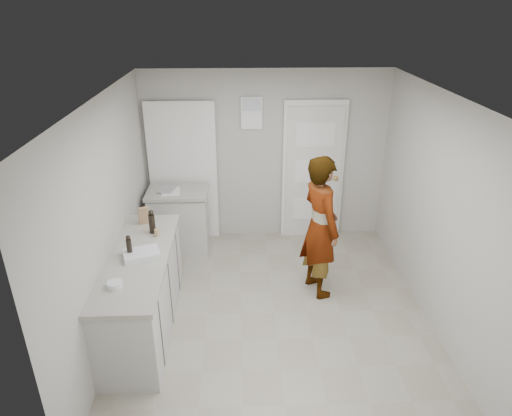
{
  "coord_description": "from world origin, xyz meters",
  "views": [
    {
      "loc": [
        -0.37,
        -4.32,
        3.36
      ],
      "look_at": [
        -0.2,
        0.4,
        1.17
      ],
      "focal_mm": 32.0,
      "sensor_mm": 36.0,
      "label": 1
    }
  ],
  "objects_px": {
    "oil_cruet_b": "(129,247)",
    "egg_bowl": "(115,285)",
    "oil_cruet_a": "(152,222)",
    "baking_dish": "(141,254)",
    "cake_mix_box": "(144,215)",
    "person": "(320,227)",
    "spice_jar": "(157,233)"
  },
  "relations": [
    {
      "from": "oil_cruet_b",
      "to": "egg_bowl",
      "type": "height_order",
      "value": "oil_cruet_b"
    },
    {
      "from": "oil_cruet_a",
      "to": "baking_dish",
      "type": "height_order",
      "value": "oil_cruet_a"
    },
    {
      "from": "oil_cruet_b",
      "to": "cake_mix_box",
      "type": "bearing_deg",
      "value": 89.69
    },
    {
      "from": "egg_bowl",
      "to": "oil_cruet_a",
      "type": "bearing_deg",
      "value": 80.97
    },
    {
      "from": "oil_cruet_a",
      "to": "oil_cruet_b",
      "type": "bearing_deg",
      "value": -104.83
    },
    {
      "from": "person",
      "to": "spice_jar",
      "type": "height_order",
      "value": "person"
    },
    {
      "from": "spice_jar",
      "to": "oil_cruet_a",
      "type": "height_order",
      "value": "oil_cruet_a"
    },
    {
      "from": "oil_cruet_a",
      "to": "baking_dish",
      "type": "distance_m",
      "value": 0.54
    },
    {
      "from": "person",
      "to": "egg_bowl",
      "type": "bearing_deg",
      "value": 99.81
    },
    {
      "from": "spice_jar",
      "to": "oil_cruet_a",
      "type": "bearing_deg",
      "value": 126.2
    },
    {
      "from": "person",
      "to": "oil_cruet_a",
      "type": "distance_m",
      "value": 1.96
    },
    {
      "from": "spice_jar",
      "to": "oil_cruet_b",
      "type": "bearing_deg",
      "value": -114.25
    },
    {
      "from": "cake_mix_box",
      "to": "oil_cruet_a",
      "type": "xyz_separation_m",
      "value": [
        0.14,
        -0.25,
        0.03
      ]
    },
    {
      "from": "person",
      "to": "egg_bowl",
      "type": "xyz_separation_m",
      "value": [
        -2.11,
        -1.22,
        0.07
      ]
    },
    {
      "from": "spice_jar",
      "to": "oil_cruet_b",
      "type": "xyz_separation_m",
      "value": [
        -0.2,
        -0.45,
        0.08
      ]
    },
    {
      "from": "person",
      "to": "baking_dish",
      "type": "bearing_deg",
      "value": 88.91
    },
    {
      "from": "baking_dish",
      "to": "egg_bowl",
      "type": "xyz_separation_m",
      "value": [
        -0.14,
        -0.54,
        -0.0
      ]
    },
    {
      "from": "person",
      "to": "oil_cruet_b",
      "type": "xyz_separation_m",
      "value": [
        -2.08,
        -0.68,
        0.16
      ]
    },
    {
      "from": "person",
      "to": "oil_cruet_b",
      "type": "relative_size",
      "value": 6.98
    },
    {
      "from": "baking_dish",
      "to": "egg_bowl",
      "type": "height_order",
      "value": "baking_dish"
    },
    {
      "from": "person",
      "to": "spice_jar",
      "type": "distance_m",
      "value": 1.9
    },
    {
      "from": "person",
      "to": "baking_dish",
      "type": "height_order",
      "value": "person"
    },
    {
      "from": "cake_mix_box",
      "to": "oil_cruet_a",
      "type": "bearing_deg",
      "value": -84.16
    },
    {
      "from": "baking_dish",
      "to": "oil_cruet_a",
      "type": "bearing_deg",
      "value": 87.12
    },
    {
      "from": "cake_mix_box",
      "to": "person",
      "type": "bearing_deg",
      "value": -25.95
    },
    {
      "from": "cake_mix_box",
      "to": "oil_cruet_b",
      "type": "bearing_deg",
      "value": -113.57
    },
    {
      "from": "person",
      "to": "oil_cruet_b",
      "type": "bearing_deg",
      "value": 87.95
    },
    {
      "from": "spice_jar",
      "to": "oil_cruet_a",
      "type": "distance_m",
      "value": 0.14
    },
    {
      "from": "spice_jar",
      "to": "oil_cruet_b",
      "type": "relative_size",
      "value": 0.33
    },
    {
      "from": "spice_jar",
      "to": "baking_dish",
      "type": "height_order",
      "value": "spice_jar"
    },
    {
      "from": "baking_dish",
      "to": "egg_bowl",
      "type": "relative_size",
      "value": 2.95
    },
    {
      "from": "cake_mix_box",
      "to": "oil_cruet_b",
      "type": "relative_size",
      "value": 0.79
    }
  ]
}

